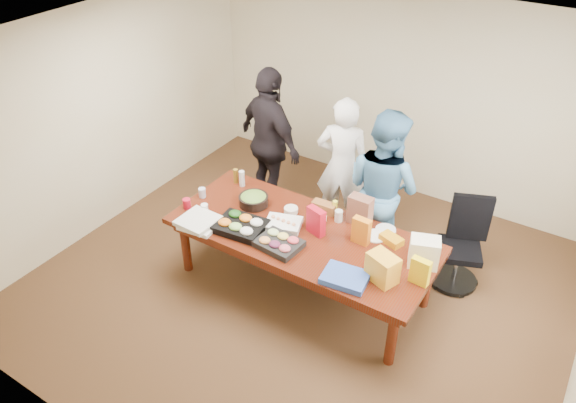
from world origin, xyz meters
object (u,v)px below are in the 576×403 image
Objects in this scene: office_chair at (460,247)px; person_center at (342,166)px; sheet_cake at (283,224)px; salad_bowl at (254,200)px; person_right at (383,189)px; conference_table at (302,260)px.

person_center is at bearing 148.73° from office_chair.
person_center reaches higher than sheet_cake.
sheet_cake is (-0.04, -1.24, -0.10)m from person_center.
person_center is at bearing 63.31° from salad_bowl.
person_center is 5.31× the size of salad_bowl.
person_right reaches higher than office_chair.
person_center reaches higher than conference_table.
office_chair is 0.58× the size of person_center.
salad_bowl is at bearing 179.01° from office_chair.
person_right reaches higher than sheet_cake.
person_right reaches higher than person_center.
sheet_cake is at bearing -18.34° from salad_bowl.
person_right is 5.11× the size of sheet_cake.
conference_table is at bearing -11.67° from salad_bowl.
conference_table is at bearing -167.46° from office_chair.
office_chair is at bearing -160.42° from person_right.
sheet_cake is 0.53m from salad_bowl.
office_chair is at bearing 34.54° from conference_table.
office_chair is 0.54× the size of person_right.
person_right is at bearing 159.87° from office_chair.
sheet_cake is 1.11× the size of salad_bowl.
person_center is 1.24m from sheet_cake.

